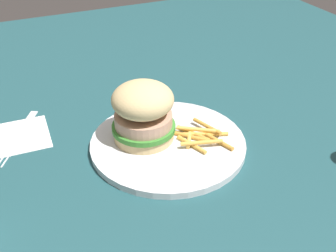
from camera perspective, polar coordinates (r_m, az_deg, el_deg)
name	(u,v)px	position (r m, az deg, el deg)	size (l,w,h in m)	color
ground_plane	(156,154)	(0.69, -1.65, -3.96)	(1.60, 1.60, 0.00)	#1E474C
plate	(168,143)	(0.71, 0.00, -2.43)	(0.27, 0.27, 0.01)	silver
sandwich	(143,112)	(0.69, -3.47, 1.98)	(0.11, 0.11, 0.10)	tan
fries_pile	(200,136)	(0.71, 4.47, -1.40)	(0.10, 0.10, 0.01)	#E5B251
napkin	(17,136)	(0.78, -20.21, -1.37)	(0.11, 0.11, 0.00)	white
fork	(17,136)	(0.78, -20.29, -1.28)	(0.10, 0.16, 0.00)	silver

